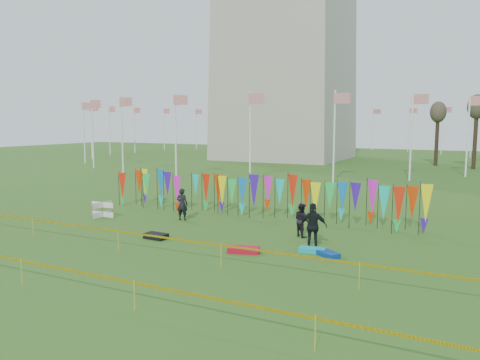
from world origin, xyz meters
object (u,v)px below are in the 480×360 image
at_px(person_left, 182,204).
at_px(kite_bag_black, 156,236).
at_px(box_kite, 102,209).
at_px(kite_bag_blue, 328,254).
at_px(kite_bag_red, 244,250).
at_px(person_mid, 302,220).
at_px(person_right, 313,226).
at_px(kite_bag_teal, 312,250).

distance_m(person_left, kite_bag_black, 4.19).
relative_size(box_kite, kite_bag_blue, 0.91).
xyz_separation_m(kite_bag_red, kite_bag_black, (-4.58, 0.25, 0.00)).
distance_m(person_left, person_mid, 7.01).
bearing_deg(person_mid, kite_bag_blue, 160.77).
distance_m(kite_bag_red, kite_bag_black, 4.59).
distance_m(person_right, kite_bag_black, 7.15).
xyz_separation_m(person_right, kite_bag_teal, (0.13, -0.46, -0.87)).
xyz_separation_m(box_kite, kite_bag_teal, (12.73, -1.57, -0.33)).
xyz_separation_m(kite_bag_blue, kite_bag_teal, (-0.74, 0.28, 0.00)).
distance_m(person_left, person_right, 8.51).
distance_m(person_mid, kite_bag_teal, 2.76).
distance_m(box_kite, kite_bag_red, 10.64).
height_order(person_mid, kite_bag_teal, person_mid).
relative_size(kite_bag_red, kite_bag_black, 1.22).
distance_m(person_mid, kite_bag_blue, 3.39).
xyz_separation_m(person_right, kite_bag_blue, (0.87, -0.74, -0.87)).
relative_size(person_right, kite_bag_black, 1.86).
height_order(kite_bag_black, kite_bag_teal, kite_bag_black).
height_order(kite_bag_red, kite_bag_black, kite_bag_black).
relative_size(kite_bag_blue, kite_bag_red, 0.74).
distance_m(box_kite, kite_bag_teal, 12.83).
bearing_deg(person_right, kite_bag_blue, 121.27).
relative_size(kite_bag_blue, kite_bag_black, 0.91).
height_order(person_mid, kite_bag_blue, person_mid).
distance_m(box_kite, person_right, 12.66).
bearing_deg(box_kite, kite_bag_black, -24.75).
distance_m(kite_bag_blue, kite_bag_teal, 0.79).
relative_size(box_kite, kite_bag_black, 0.83).
height_order(box_kite, kite_bag_black, box_kite).
distance_m(box_kite, kite_bag_black, 6.24).
relative_size(person_right, kite_bag_teal, 1.85).
bearing_deg(kite_bag_teal, person_right, 105.94).
bearing_deg(kite_bag_blue, person_mid, 127.87).
bearing_deg(person_mid, box_kite, 36.73).
bearing_deg(kite_bag_blue, box_kite, 172.15).
height_order(person_left, person_right, person_right).
xyz_separation_m(person_left, kite_bag_teal, (8.29, -2.91, -0.77)).
relative_size(box_kite, kite_bag_teal, 0.82).
distance_m(person_mid, kite_bag_red, 3.87).
relative_size(person_left, kite_bag_black, 1.67).
height_order(person_left, kite_bag_teal, person_left).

